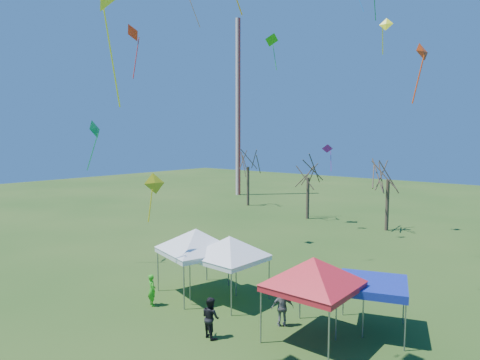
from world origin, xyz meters
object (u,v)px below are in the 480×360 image
(tree_2, at_px, (389,161))
(tent_white_mid, at_px, (230,240))
(tree_1, at_px, (308,163))
(person_dark, at_px, (211,317))
(person_grey, at_px, (282,307))
(radio_mast, at_px, (238,108))
(tree_0, at_px, (248,153))
(tent_red, at_px, (314,263))
(tent_blue, at_px, (372,285))
(person_green, at_px, (152,290))
(tent_white_west, at_px, (196,233))

(tree_2, height_order, tent_white_mid, tree_2)
(tree_1, height_order, person_dark, tree_1)
(person_grey, relative_size, person_dark, 0.99)
(radio_mast, xyz_separation_m, tree_2, (25.63, -9.62, -6.21))
(tree_0, height_order, tent_red, tree_0)
(person_dark, bearing_deg, tent_red, -132.00)
(tent_white_mid, bearing_deg, tent_blue, 9.20)
(tent_white_mid, height_order, tent_red, tent_red)
(tree_1, bearing_deg, tent_blue, -53.14)
(tree_1, relative_size, tree_2, 0.92)
(tree_1, relative_size, person_grey, 4.41)
(tent_blue, relative_size, person_dark, 2.12)
(tree_2, bearing_deg, tree_1, 178.15)
(tent_white_mid, xyz_separation_m, person_grey, (3.87, -0.85, -2.28))
(tent_blue, bearing_deg, person_green, -156.15)
(person_dark, xyz_separation_m, person_green, (-4.62, 0.59, -0.07))
(tree_2, bearing_deg, tent_red, -76.30)
(radio_mast, distance_m, tent_white_mid, 41.39)
(person_grey, height_order, person_dark, person_dark)
(radio_mast, distance_m, person_dark, 46.03)
(tree_1, xyz_separation_m, tent_blue, (15.49, -20.66, -3.72))
(tent_white_west, bearing_deg, tent_blue, 10.38)
(person_green, bearing_deg, tree_2, -76.14)
(person_grey, bearing_deg, person_dark, 14.35)
(tent_white_west, xyz_separation_m, person_green, (-0.53, -2.59, -2.53))
(radio_mast, height_order, tree_0, radio_mast)
(person_dark, bearing_deg, person_grey, -109.11)
(tent_white_mid, distance_m, tent_blue, 7.32)
(tent_white_mid, distance_m, person_grey, 4.57)
(tent_white_mid, height_order, person_grey, tent_white_mid)
(tree_2, height_order, person_dark, tree_2)
(person_dark, height_order, person_green, person_dark)
(tent_white_mid, bearing_deg, person_grey, -12.34)
(radio_mast, xyz_separation_m, person_dark, (27.72, -34.86, -11.63))
(tree_1, height_order, tree_2, tree_2)
(person_dark, bearing_deg, tent_white_west, -25.76)
(person_dark, bearing_deg, radio_mast, -39.39)
(tree_2, bearing_deg, person_dark, -85.27)
(tree_2, relative_size, tent_blue, 2.23)
(tree_1, distance_m, person_green, 26.08)
(tent_white_mid, height_order, person_green, tent_white_mid)
(tree_0, distance_m, tent_blue, 34.94)
(tree_0, xyz_separation_m, tree_1, (10.08, -2.73, -0.70))
(tree_0, height_order, person_green, tree_0)
(tent_blue, relative_size, person_grey, 2.15)
(tent_blue, distance_m, person_dark, 7.07)
(tree_1, xyz_separation_m, tent_white_mid, (8.34, -21.82, -2.65))
(person_grey, bearing_deg, tree_1, -106.10)
(tree_0, relative_size, tree_2, 1.03)
(tree_0, xyz_separation_m, person_grey, (22.29, -25.40, -5.63))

